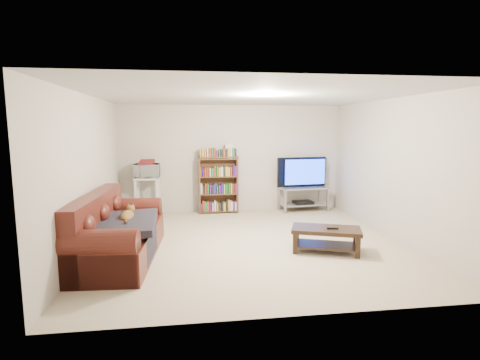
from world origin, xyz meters
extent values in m
plane|color=beige|center=(0.00, 0.00, 0.00)|extent=(5.00, 5.00, 0.00)
plane|color=white|center=(0.00, 0.00, 2.40)|extent=(5.00, 5.00, 0.00)
plane|color=beige|center=(0.00, 2.50, 1.20)|extent=(5.00, 0.00, 5.00)
plane|color=beige|center=(0.00, -2.50, 1.20)|extent=(5.00, 0.00, 5.00)
plane|color=beige|center=(-2.50, 0.00, 1.20)|extent=(0.00, 5.00, 5.00)
plane|color=beige|center=(2.50, 0.00, 1.20)|extent=(0.00, 5.00, 5.00)
cube|color=#491912|center=(-1.99, -0.48, 0.21)|extent=(1.10, 2.28, 0.43)
cube|color=#491912|center=(-2.34, -0.46, 0.49)|extent=(0.40, 2.24, 0.93)
cube|color=#491912|center=(-2.05, -1.48, 0.27)|extent=(0.93, 0.30, 0.55)
cube|color=#491912|center=(-1.93, 0.51, 0.27)|extent=(0.93, 0.30, 0.55)
cube|color=#24222B|center=(-1.90, -0.64, 0.56)|extent=(0.89, 1.13, 0.19)
cube|color=black|center=(1.10, -0.62, 0.35)|extent=(1.15, 0.84, 0.06)
cube|color=black|center=(1.10, -0.62, 0.10)|extent=(1.03, 0.75, 0.03)
cube|color=black|center=(0.60, -0.65, 0.16)|extent=(0.09, 0.09, 0.32)
cube|color=black|center=(1.46, -0.96, 0.16)|extent=(0.09, 0.09, 0.32)
cube|color=black|center=(0.74, -0.27, 0.16)|extent=(0.09, 0.09, 0.32)
cube|color=black|center=(1.59, -0.59, 0.16)|extent=(0.09, 0.09, 0.32)
cube|color=black|center=(1.17, -0.69, 0.39)|extent=(0.17, 0.08, 0.02)
cube|color=#999EA3|center=(1.62, 2.24, 0.53)|extent=(1.14, 0.60, 0.03)
cube|color=#999EA3|center=(1.62, 2.24, 0.15)|extent=(1.08, 0.57, 0.02)
cube|color=gray|center=(1.13, 1.97, 0.27)|extent=(0.05, 0.05, 0.55)
cube|color=gray|center=(2.16, 2.07, 0.27)|extent=(0.05, 0.05, 0.55)
cube|color=gray|center=(1.09, 2.40, 0.27)|extent=(0.05, 0.05, 0.55)
cube|color=gray|center=(2.11, 2.50, 0.27)|extent=(0.05, 0.05, 0.55)
imported|color=black|center=(1.62, 2.24, 0.89)|extent=(1.19, 0.27, 0.68)
cube|color=black|center=(1.62, 2.24, 0.19)|extent=(0.47, 0.35, 0.06)
cube|color=#51331C|center=(-0.75, 2.30, 0.64)|extent=(0.04, 0.27, 1.27)
cube|color=#51331C|center=(0.09, 2.30, 0.64)|extent=(0.04, 0.27, 1.27)
cube|color=#51331C|center=(-0.33, 2.30, 1.26)|extent=(0.88, 0.28, 0.03)
cube|color=maroon|center=(-0.52, 2.30, 1.31)|extent=(0.25, 0.20, 0.07)
cube|color=silver|center=(-1.86, 2.13, 0.83)|extent=(0.55, 0.41, 0.04)
cube|color=silver|center=(-1.86, 2.13, 0.30)|extent=(0.49, 0.37, 0.03)
cube|color=silver|center=(-2.09, 1.99, 0.40)|extent=(0.05, 0.05, 0.81)
cube|color=silver|center=(-1.64, 1.97, 0.40)|extent=(0.05, 0.05, 0.81)
cube|color=silver|center=(-2.08, 2.30, 0.40)|extent=(0.05, 0.05, 0.81)
cube|color=silver|center=(-1.63, 2.28, 0.40)|extent=(0.05, 0.05, 0.81)
imported|color=silver|center=(-1.86, 2.13, 0.99)|extent=(0.54, 0.38, 0.29)
cube|color=maroon|center=(-1.86, 2.13, 1.16)|extent=(0.32, 0.28, 0.05)
camera|label=1|loc=(-0.98, -5.96, 1.90)|focal=28.00mm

